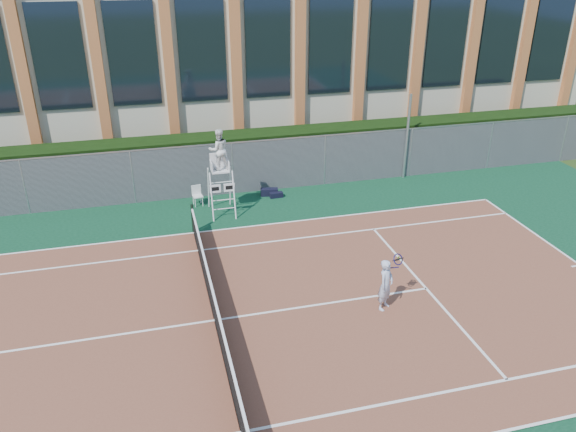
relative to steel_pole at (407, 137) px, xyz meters
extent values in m
plane|color=#233814|center=(-9.72, -8.70, -1.89)|extent=(120.00, 120.00, 0.00)
cube|color=#0B331C|center=(-9.72, -7.70, -1.89)|extent=(36.00, 20.00, 0.01)
cube|color=brown|center=(-9.72, -8.70, -1.87)|extent=(23.77, 10.97, 0.02)
cylinder|color=black|center=(-9.72, -3.10, -1.34)|extent=(0.10, 0.10, 1.10)
cube|color=black|center=(-9.72, -8.70, -1.43)|extent=(0.03, 11.00, 0.86)
cube|color=white|center=(-9.72, -8.70, -0.98)|extent=(0.06, 11.20, 0.07)
cube|color=black|center=(-9.72, 1.30, -0.79)|extent=(40.00, 1.40, 2.20)
cube|color=#BFB89E|center=(-9.72, 9.30, 2.11)|extent=(44.00, 10.00, 8.00)
cylinder|color=#9EA0A5|center=(0.00, 0.00, 0.00)|extent=(0.12, 0.12, 3.78)
cylinder|color=white|center=(-8.89, -2.17, -1.01)|extent=(0.05, 0.51, 1.85)
cylinder|color=white|center=(-8.04, -2.17, -1.01)|extent=(0.05, 0.51, 1.85)
cylinder|color=white|center=(-8.89, -1.23, -1.01)|extent=(0.05, 0.51, 1.85)
cylinder|color=white|center=(-8.04, -1.23, -1.01)|extent=(0.05, 0.51, 1.85)
cube|color=white|center=(-8.47, -1.70, -0.13)|extent=(0.66, 0.57, 0.06)
cube|color=white|center=(-8.47, -1.44, 0.20)|extent=(0.66, 0.05, 0.57)
cube|color=white|center=(-8.73, -2.08, -0.70)|extent=(0.42, 0.03, 0.32)
cube|color=white|center=(-8.20, -2.08, -0.70)|extent=(0.42, 0.03, 0.32)
imported|color=white|center=(-8.47, -1.65, 0.68)|extent=(0.83, 0.69, 1.56)
cube|color=silver|center=(-9.30, -0.76, -1.49)|extent=(0.43, 0.43, 0.04)
cube|color=silver|center=(-9.32, -0.60, -1.28)|extent=(0.38, 0.10, 0.40)
cylinder|color=silver|center=(-9.42, -0.94, -1.69)|extent=(0.03, 0.03, 0.37)
cylinder|color=silver|center=(-9.12, -0.89, -1.69)|extent=(0.03, 0.03, 0.37)
cylinder|color=silver|center=(-9.47, -0.64, -1.69)|extent=(0.03, 0.03, 0.37)
cylinder|color=silver|center=(-9.17, -0.59, -1.69)|extent=(0.03, 0.03, 0.37)
cube|color=black|center=(-6.31, -0.51, -1.73)|extent=(0.74, 0.39, 0.30)
cube|color=black|center=(-6.08, -0.78, -1.77)|extent=(0.55, 0.26, 0.22)
imported|color=silver|center=(-4.96, -9.31, -1.09)|extent=(0.67, 0.64, 1.54)
torus|color=#161348|center=(-4.55, -9.11, -0.45)|extent=(0.38, 0.30, 0.30)
sphere|color=#CCE533|center=(-4.45, -8.93, -0.50)|extent=(0.07, 0.07, 0.07)
camera|label=1|loc=(-10.97, -21.54, 7.37)|focal=35.00mm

